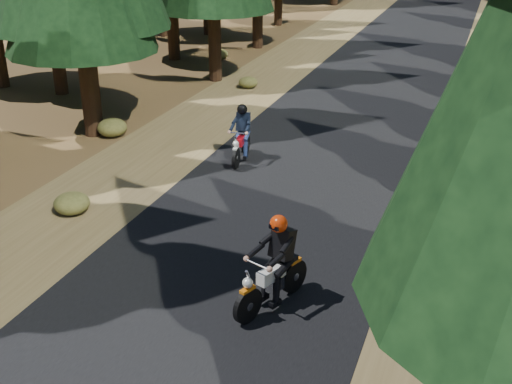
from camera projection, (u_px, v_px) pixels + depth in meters
ground at (230, 270)px, 12.90m from camera, size 120.00×120.00×0.00m
road at (301, 179)px, 17.17m from camera, size 6.00×100.00×0.01m
shoulder_l at (149, 158)px, 18.62m from camera, size 3.20×100.00×0.01m
shoulder_r at (481, 204)px, 15.73m from camera, size 3.20×100.00×0.01m
understory_shrubs at (368, 154)px, 18.16m from camera, size 16.66×33.11×0.66m
rider_lead at (272, 278)px, 11.51m from camera, size 1.28×2.08×1.78m
rider_follow at (241, 143)px, 18.14m from camera, size 0.78×1.88×1.63m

